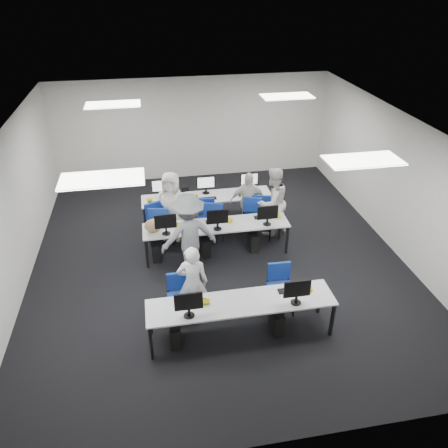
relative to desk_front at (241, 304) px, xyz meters
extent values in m
plane|color=black|center=(0.00, 2.40, -0.68)|extent=(9.00, 9.00, 0.00)
plane|color=white|center=(0.00, 2.40, 2.32)|extent=(9.00, 9.00, 0.00)
cube|color=silver|center=(0.00, 6.90, 0.82)|extent=(8.00, 0.02, 3.00)
cube|color=silver|center=(0.00, -2.10, 0.82)|extent=(8.00, 0.02, 3.00)
cube|color=silver|center=(-4.00, 2.40, 0.82)|extent=(0.02, 9.00, 3.00)
cube|color=silver|center=(4.00, 2.40, 0.82)|extent=(0.02, 9.00, 3.00)
cube|color=white|center=(-2.00, 0.40, 2.30)|extent=(1.20, 0.60, 0.02)
cube|color=white|center=(2.00, 0.40, 2.30)|extent=(1.20, 0.60, 0.02)
cube|color=white|center=(-2.00, 4.40, 2.30)|extent=(1.20, 0.60, 0.02)
cube|color=white|center=(2.00, 4.40, 2.30)|extent=(1.20, 0.60, 0.02)
cube|color=#B0B2B4|center=(0.00, 0.00, 0.03)|extent=(3.20, 0.70, 0.03)
cube|color=black|center=(-1.55, -0.30, -0.33)|extent=(0.05, 0.05, 0.70)
cube|color=black|center=(-1.55, 0.30, -0.33)|extent=(0.05, 0.05, 0.70)
cube|color=black|center=(1.55, -0.30, -0.33)|extent=(0.05, 0.05, 0.70)
cube|color=black|center=(1.55, 0.30, -0.33)|extent=(0.05, 0.05, 0.70)
cube|color=#B0B2B4|center=(0.00, 2.60, 0.03)|extent=(3.20, 0.70, 0.03)
cube|color=black|center=(-1.55, 2.30, -0.33)|extent=(0.05, 0.05, 0.70)
cube|color=black|center=(-1.55, 2.90, -0.33)|extent=(0.05, 0.05, 0.70)
cube|color=black|center=(1.55, 2.30, -0.33)|extent=(0.05, 0.05, 0.70)
cube|color=black|center=(1.55, 2.90, -0.33)|extent=(0.05, 0.05, 0.70)
cube|color=#B0B2B4|center=(0.00, 4.00, 0.03)|extent=(3.20, 0.70, 0.03)
cube|color=black|center=(-1.55, 3.70, -0.33)|extent=(0.05, 0.05, 0.70)
cube|color=black|center=(-1.55, 4.30, -0.33)|extent=(0.05, 0.05, 0.70)
cube|color=black|center=(1.55, 3.70, -0.33)|extent=(0.05, 0.05, 0.70)
cube|color=black|center=(1.55, 4.30, -0.33)|extent=(0.05, 0.05, 0.70)
cube|color=#0B3194|center=(-0.90, -0.18, 0.35)|extent=(0.46, 0.04, 0.32)
cube|color=black|center=(-0.90, 0.14, 0.06)|extent=(0.42, 0.14, 0.02)
ellipsoid|color=black|center=(-0.60, 0.14, 0.07)|extent=(0.07, 0.10, 0.04)
cube|color=black|center=(-1.15, 0.00, -0.47)|extent=(0.18, 0.40, 0.42)
cube|color=white|center=(0.90, -0.18, 0.35)|extent=(0.46, 0.04, 0.32)
cube|color=black|center=(0.90, 0.14, 0.06)|extent=(0.42, 0.14, 0.02)
ellipsoid|color=black|center=(1.20, 0.14, 0.07)|extent=(0.07, 0.10, 0.04)
cube|color=black|center=(0.65, 0.00, -0.47)|extent=(0.18, 0.40, 0.42)
cube|color=white|center=(-1.10, 2.42, 0.35)|extent=(0.46, 0.04, 0.32)
cube|color=black|center=(-1.10, 2.74, 0.06)|extent=(0.42, 0.14, 0.02)
ellipsoid|color=black|center=(-0.80, 2.74, 0.07)|extent=(0.07, 0.10, 0.04)
cube|color=black|center=(-1.35, 2.60, -0.47)|extent=(0.18, 0.40, 0.42)
cube|color=white|center=(0.00, 2.42, 0.35)|extent=(0.46, 0.04, 0.32)
cube|color=black|center=(0.00, 2.74, 0.06)|extent=(0.42, 0.14, 0.02)
ellipsoid|color=black|center=(0.30, 2.74, 0.07)|extent=(0.07, 0.10, 0.04)
cube|color=black|center=(-0.25, 2.60, -0.47)|extent=(0.18, 0.40, 0.42)
cube|color=white|center=(1.10, 2.42, 0.35)|extent=(0.46, 0.04, 0.32)
cube|color=black|center=(1.10, 2.74, 0.06)|extent=(0.42, 0.14, 0.02)
ellipsoid|color=black|center=(1.40, 2.74, 0.07)|extent=(0.07, 0.10, 0.04)
cube|color=black|center=(0.85, 2.60, -0.47)|extent=(0.18, 0.40, 0.42)
cube|color=white|center=(-1.10, 4.18, 0.35)|extent=(0.46, 0.04, 0.32)
cube|color=black|center=(-1.10, 3.86, 0.06)|extent=(0.42, 0.14, 0.02)
ellipsoid|color=black|center=(-1.40, 3.86, 0.07)|extent=(0.07, 0.10, 0.04)
cube|color=black|center=(-0.85, 4.00, -0.47)|extent=(0.18, 0.40, 0.42)
cube|color=white|center=(0.00, 4.18, 0.35)|extent=(0.46, 0.04, 0.32)
cube|color=black|center=(0.00, 3.86, 0.06)|extent=(0.42, 0.14, 0.02)
ellipsoid|color=black|center=(-0.30, 3.86, 0.07)|extent=(0.07, 0.10, 0.04)
cube|color=black|center=(0.25, 4.00, -0.47)|extent=(0.18, 0.40, 0.42)
cube|color=white|center=(1.10, 4.18, 0.35)|extent=(0.46, 0.04, 0.32)
cube|color=black|center=(1.10, 3.86, 0.06)|extent=(0.42, 0.14, 0.02)
ellipsoid|color=black|center=(0.80, 3.86, 0.07)|extent=(0.07, 0.10, 0.04)
cube|color=black|center=(1.35, 4.00, -0.47)|extent=(0.18, 0.40, 0.42)
cube|color=navy|center=(-0.99, 0.59, -0.23)|extent=(0.44, 0.42, 0.06)
cube|color=navy|center=(-1.00, 0.79, 0.03)|extent=(0.41, 0.06, 0.36)
cube|color=navy|center=(0.86, 0.51, -0.21)|extent=(0.47, 0.45, 0.06)
cube|color=navy|center=(0.87, 0.72, 0.06)|extent=(0.43, 0.07, 0.37)
cube|color=navy|center=(-1.23, 3.23, -0.18)|extent=(0.61, 0.60, 0.06)
cube|color=navy|center=(-1.31, 3.44, 0.10)|extent=(0.44, 0.22, 0.39)
cube|color=navy|center=(-0.14, 3.24, -0.19)|extent=(0.50, 0.48, 0.06)
cube|color=navy|center=(-0.13, 3.45, 0.08)|extent=(0.45, 0.09, 0.38)
cube|color=navy|center=(1.16, 3.13, -0.19)|extent=(0.57, 0.55, 0.06)
cube|color=navy|center=(1.21, 3.34, 0.09)|extent=(0.45, 0.16, 0.39)
cube|color=navy|center=(-1.20, 3.36, -0.19)|extent=(0.54, 0.53, 0.06)
cube|color=navy|center=(-1.24, 3.15, 0.09)|extent=(0.45, 0.13, 0.38)
cube|color=navy|center=(0.09, 3.34, -0.18)|extent=(0.61, 0.59, 0.07)
cube|color=navy|center=(0.02, 3.13, 0.11)|extent=(0.45, 0.20, 0.39)
cube|color=navy|center=(1.05, 3.52, -0.20)|extent=(0.57, 0.56, 0.06)
cube|color=navy|center=(0.99, 3.32, 0.08)|extent=(0.44, 0.18, 0.38)
ellipsoid|color=#9E7D51|center=(-1.36, 2.54, 0.20)|extent=(0.39, 0.26, 0.31)
imported|color=white|center=(-0.75, 0.63, 0.08)|extent=(0.59, 0.43, 1.51)
imported|color=white|center=(1.44, 3.22, 0.16)|extent=(1.00, 0.91, 1.68)
imported|color=white|center=(-0.90, 3.44, 0.15)|extent=(0.95, 0.78, 1.67)
imported|color=white|center=(0.92, 3.52, 0.07)|extent=(0.90, 0.43, 1.49)
imported|color=gray|center=(-0.66, 2.00, 0.22)|extent=(1.27, 0.87, 1.81)
cube|color=black|center=(-0.69, 2.18, 1.19)|extent=(0.17, 0.20, 0.10)
camera|label=1|loc=(-1.29, -5.52, 4.92)|focal=35.00mm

